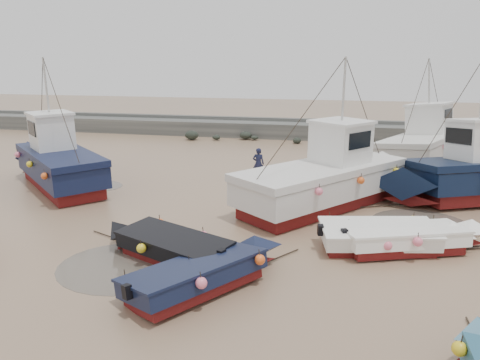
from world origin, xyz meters
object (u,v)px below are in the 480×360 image
object	(u,v)px
dinghy_4	(166,242)
dinghy_5	(389,234)
dinghy_1	(207,270)
cabin_boat_0	(57,160)
cabin_boat_1	(332,176)
dinghy_3	(415,236)
person	(258,179)
cabin_boat_3	(429,143)

from	to	relation	value
dinghy_4	dinghy_5	distance (m)	7.31
dinghy_1	dinghy_5	distance (m)	6.43
dinghy_5	cabin_boat_0	bearing A→B (deg)	-119.95
cabin_boat_1	dinghy_4	bearing A→B (deg)	-87.94
dinghy_5	cabin_boat_0	world-z (taller)	cabin_boat_0
dinghy_3	cabin_boat_1	xyz separation A→B (m)	(-2.89, 4.56, 0.76)
dinghy_1	cabin_boat_0	distance (m)	13.64
dinghy_4	cabin_boat_0	world-z (taller)	cabin_boat_0
dinghy_5	person	size ratio (longest dim) A/B	3.62
dinghy_1	dinghy_5	bearing A→B (deg)	72.17
dinghy_4	cabin_boat_0	size ratio (longest dim) A/B	0.68
dinghy_4	cabin_boat_3	bearing A→B (deg)	-7.80
dinghy_4	person	xyz separation A→B (m)	(0.93, 10.68, -0.54)
dinghy_5	cabin_boat_1	distance (m)	5.11
dinghy_4	dinghy_1	bearing A→B (deg)	-107.79
cabin_boat_1	cabin_boat_3	size ratio (longest dim) A/B	0.96
dinghy_3	cabin_boat_1	world-z (taller)	cabin_boat_1
cabin_boat_0	cabin_boat_3	world-z (taller)	same
dinghy_5	cabin_boat_0	distance (m)	16.24
dinghy_3	person	size ratio (longest dim) A/B	3.66
dinghy_4	cabin_boat_1	xyz separation A→B (m)	(4.85, 6.88, 0.75)
dinghy_3	person	bearing A→B (deg)	-162.28
dinghy_3	cabin_boat_1	bearing A→B (deg)	-169.07
cabin_boat_3	dinghy_3	bearing A→B (deg)	-73.46
dinghy_3	cabin_boat_0	world-z (taller)	cabin_boat_0
cabin_boat_1	person	world-z (taller)	cabin_boat_1
dinghy_1	dinghy_4	world-z (taller)	same
dinghy_1	cabin_boat_3	bearing A→B (deg)	99.49
dinghy_5	cabin_boat_3	world-z (taller)	cabin_boat_3
cabin_boat_0	cabin_boat_3	size ratio (longest dim) A/B	0.83
dinghy_1	dinghy_3	distance (m)	7.10
dinghy_5	cabin_boat_0	xyz separation A→B (m)	(-15.49, 4.80, 0.79)
dinghy_1	dinghy_3	bearing A→B (deg)	68.42
dinghy_3	cabin_boat_0	size ratio (longest dim) A/B	0.71
cabin_boat_3	cabin_boat_1	bearing A→B (deg)	-92.90
cabin_boat_0	cabin_boat_1	bearing A→B (deg)	-49.29
person	cabin_boat_3	bearing A→B (deg)	-151.19
dinghy_3	dinghy_1	bearing A→B (deg)	-77.23
dinghy_4	person	distance (m)	10.74
dinghy_4	cabin_boat_3	world-z (taller)	cabin_boat_3
person	cabin_boat_1	bearing A→B (deg)	133.01
cabin_boat_0	cabin_boat_3	distance (m)	20.93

